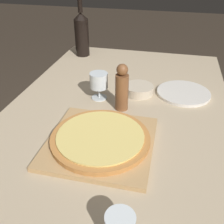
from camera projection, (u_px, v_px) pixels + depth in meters
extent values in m
cube|color=tan|center=(112.00, 126.00, 1.08)|extent=(0.99, 1.78, 0.03)
cylinder|color=brown|center=(82.00, 97.00, 2.04)|extent=(0.06, 0.06, 0.71)
cylinder|color=brown|center=(197.00, 110.00, 1.88)|extent=(0.06, 0.06, 0.71)
cube|color=tan|center=(100.00, 142.00, 0.95)|extent=(0.38, 0.38, 0.02)
cylinder|color=#BC7A3D|center=(100.00, 138.00, 0.94)|extent=(0.36, 0.36, 0.02)
cylinder|color=#E0C66B|center=(100.00, 136.00, 0.94)|extent=(0.32, 0.32, 0.01)
cylinder|color=black|center=(82.00, 38.00, 1.68)|extent=(0.09, 0.09, 0.23)
cone|color=black|center=(81.00, 16.00, 1.61)|extent=(0.09, 0.09, 0.04)
cylinder|color=black|center=(80.00, 5.00, 1.57)|extent=(0.03, 0.03, 0.08)
cylinder|color=brown|center=(122.00, 92.00, 1.12)|extent=(0.06, 0.06, 0.16)
sphere|color=brown|center=(122.00, 70.00, 1.07)|extent=(0.05, 0.05, 0.05)
cylinder|color=silver|center=(99.00, 98.00, 1.25)|extent=(0.07, 0.07, 0.00)
cylinder|color=silver|center=(99.00, 92.00, 1.23)|extent=(0.01, 0.01, 0.05)
cylinder|color=silver|center=(99.00, 80.00, 1.20)|extent=(0.08, 0.08, 0.07)
cylinder|color=beige|center=(139.00, 90.00, 1.28)|extent=(0.14, 0.14, 0.04)
cylinder|color=silver|center=(183.00, 93.00, 1.28)|extent=(0.26, 0.26, 0.01)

